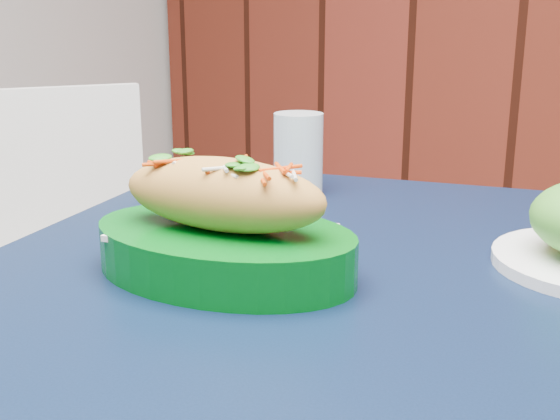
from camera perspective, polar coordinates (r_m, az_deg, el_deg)
The scene contains 4 objects.
cafe_table at distance 0.75m, azimuth 7.17°, elevation -10.97°, with size 1.03×1.03×0.75m.
chair_left at distance 1.39m, azimuth -17.13°, elevation -6.05°, with size 0.52×0.52×0.86m.
banh_mi_basket at distance 0.68m, azimuth -4.61°, elevation -1.47°, with size 0.30×0.24×0.12m.
water_glass at distance 1.00m, azimuth 1.50°, elevation 4.64°, with size 0.07×0.07×0.11m, color silver.
Camera 1 is at (0.08, 0.69, 1.00)m, focal length 45.00 mm.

